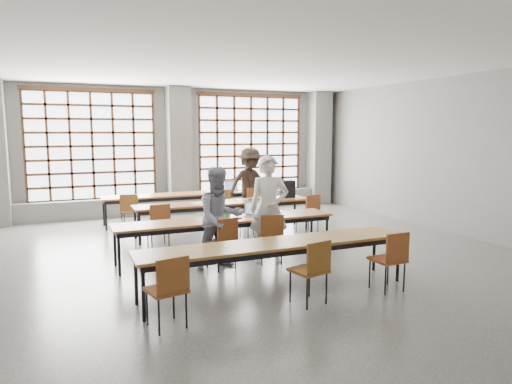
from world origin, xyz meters
TOP-DOWN VIEW (x-y plane):
  - floor at (0.00, 0.00)m, footprint 11.00×11.00m
  - ceiling at (0.00, 0.00)m, footprint 11.00×11.00m
  - wall_back at (0.00, 5.50)m, footprint 10.00×0.00m
  - wall_right at (5.00, 0.00)m, footprint 0.00×11.00m
  - column_mid at (0.00, 5.22)m, footprint 0.60×0.55m
  - column_right at (4.50, 5.22)m, footprint 0.60×0.55m
  - window_left at (-2.25, 5.42)m, footprint 3.32×0.12m
  - window_right at (2.25, 5.42)m, footprint 3.32×0.12m
  - sill_ledge at (0.00, 5.30)m, footprint 9.80×0.35m
  - desk_row_a at (-0.22, 3.90)m, footprint 4.00×0.70m
  - desk_row_b at (0.28, 2.20)m, footprint 4.00×0.70m
  - desk_row_c at (-0.34, 0.32)m, footprint 4.00×0.70m
  - desk_row_d at (-0.28, -1.62)m, footprint 4.00×0.70m
  - chair_back_left at (-1.64, 3.27)m, footprint 0.51×0.52m
  - chair_back_mid at (0.57, 3.27)m, footprint 0.49×0.50m
  - chair_back_right at (1.39, 3.27)m, footprint 0.44×0.45m
  - chair_mid_left at (-1.32, 1.58)m, footprint 0.44×0.45m
  - chair_mid_centre at (0.69, 1.58)m, footprint 0.48×0.48m
  - chair_mid_right at (2.09, 1.58)m, footprint 0.48×0.48m
  - chair_front_left at (-0.62, -0.30)m, footprint 0.51×0.51m
  - chair_front_right at (0.24, -0.30)m, footprint 0.51×0.52m
  - chair_near_left at (-1.96, -2.25)m, footprint 0.50×0.50m
  - chair_near_mid at (-0.06, -2.25)m, footprint 0.50×0.50m
  - chair_near_right at (1.22, -2.25)m, footprint 0.43×0.44m
  - student_male at (0.26, -0.18)m, footprint 0.79×0.65m
  - student_female at (-0.64, -0.18)m, footprint 0.88×0.71m
  - student_back at (1.38, 3.40)m, footprint 1.25×0.76m
  - laptop_front at (0.24, 0.43)m, footprint 0.45×0.42m
  - laptop_back at (1.13, 4.01)m, footprint 0.38×0.33m
  - mouse at (0.61, 0.30)m, footprint 0.11×0.08m
  - green_box at (-0.39, 0.40)m, footprint 0.26×0.14m
  - phone at (-0.16, 0.22)m, footprint 0.13×0.06m
  - paper_sheet_a at (-0.32, 2.25)m, footprint 0.36×0.32m
  - paper_sheet_b at (-0.02, 2.15)m, footprint 0.32×0.24m
  - paper_sheet_c at (0.38, 2.20)m, footprint 0.34×0.28m
  - backpack at (1.88, 2.25)m, footprint 0.35×0.26m
  - plastic_bag at (0.68, 3.95)m, footprint 0.27×0.21m
  - red_pouch at (-1.98, -2.17)m, footprint 0.22×0.15m

SIDE VIEW (x-z plane):
  - floor at x=0.00m, z-range 0.00..0.00m
  - sill_ledge at x=0.00m, z-range 0.00..0.50m
  - red_pouch at x=-1.98m, z-range 0.47..0.53m
  - chair_back_left at x=-1.64m, z-range 0.10..0.98m
  - chair_back_mid at x=0.57m, z-range 0.10..0.98m
  - chair_back_right at x=1.39m, z-range 0.10..0.98m
  - chair_mid_left at x=-1.32m, z-range 0.10..0.98m
  - chair_mid_centre at x=0.69m, z-range 0.10..0.98m
  - chair_mid_right at x=2.09m, z-range 0.10..0.98m
  - chair_front_left at x=-0.62m, z-range 0.10..0.98m
  - chair_front_right at x=0.24m, z-range 0.10..0.98m
  - chair_near_left at x=-1.96m, z-range 0.10..0.98m
  - chair_near_mid at x=-0.06m, z-range 0.10..0.98m
  - chair_near_right at x=1.22m, z-range 0.10..0.98m
  - desk_row_a at x=-0.22m, z-range 0.30..1.03m
  - desk_row_b at x=0.28m, z-range 0.30..1.03m
  - desk_row_c at x=-0.34m, z-range 0.30..1.03m
  - desk_row_d at x=-0.28m, z-range 0.30..1.03m
  - paper_sheet_a at x=-0.32m, z-range 0.73..0.73m
  - paper_sheet_b at x=-0.02m, z-range 0.73..0.73m
  - paper_sheet_c at x=0.38m, z-range 0.73..0.73m
  - phone at x=-0.16m, z-range 0.73..0.74m
  - mouse at x=0.61m, z-range 0.73..0.77m
  - green_box at x=-0.39m, z-range 0.73..0.82m
  - laptop_front at x=0.24m, z-range 0.66..0.92m
  - laptop_back at x=1.13m, z-range 0.66..0.92m
  - student_female at x=-0.64m, z-range 0.00..1.70m
  - plastic_bag at x=0.68m, z-range 0.73..1.02m
  - backpack at x=1.88m, z-range 0.73..1.13m
  - student_back at x=1.38m, z-range 0.00..1.87m
  - student_male at x=0.26m, z-range 0.00..1.87m
  - wall_back at x=0.00m, z-range -3.25..6.75m
  - wall_right at x=5.00m, z-range -3.75..7.25m
  - column_mid at x=0.00m, z-range 0.00..3.50m
  - column_right at x=4.50m, z-range 0.00..3.50m
  - window_left at x=-2.25m, z-range 0.40..3.40m
  - window_right at x=2.25m, z-range 0.40..3.40m
  - ceiling at x=0.00m, z-range 3.50..3.50m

